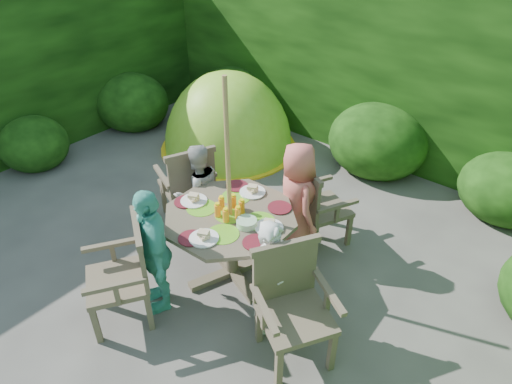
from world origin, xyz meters
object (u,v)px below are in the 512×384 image
Objects in this scene: garden_chair_back at (317,204)px; child_front at (154,251)px; patio_table at (231,225)px; parasol_pole at (229,188)px; garden_chair_front at (125,273)px; child_back at (297,201)px; child_right at (272,279)px; garden_chair_left at (188,184)px; garden_chair_right at (292,303)px; dome_tent at (228,148)px; child_left at (198,192)px.

child_front is at bearing 95.92° from garden_chair_back.
patio_table is 0.79× the size of parasol_pole.
child_back is at bearing 102.55° from garden_chair_front.
child_right is (0.75, -0.27, -0.07)m from patio_table.
garden_chair_back is (1.39, 0.66, -0.02)m from garden_chair_left.
child_right reaches higher than garden_chair_back.
parasol_pole is 2.12× the size of garden_chair_right.
child_back is (0.27, 0.75, 0.01)m from patio_table.
garden_chair_left is at bearing -60.71° from dome_tent.
child_front is at bearing 56.16° from garden_chair_left.
child_left is 1.13m from child_back.
child_left is (-1.50, 0.55, -0.01)m from child_right.
child_front is (-0.28, -0.75, -0.43)m from parasol_pole.
garden_chair_back is 0.39× the size of dome_tent.
child_left reaches higher than patio_table.
child_front is (-1.30, -0.39, 0.11)m from garden_chair_right.
child_back is at bearing 64.71° from garden_chair_right.
parasol_pole is 1.23m from garden_chair_front.
garden_chair_left is 0.76× the size of child_front.
child_front is (0.75, -1.12, 0.13)m from garden_chair_left.
child_front reaches higher than garden_chair_right.
child_front is at bearing 105.67° from garden_chair_front.
child_right is (0.38, -1.31, 0.08)m from garden_chair_back.
child_back is at bearing 97.32° from garden_chair_back.
parasol_pole is 1.87× the size of child_left.
garden_chair_front is at bearing 34.07° from child_left.
garden_chair_left is at bearing 160.07° from parasol_pole.
garden_chair_front is 1.37m from child_left.
child_right is at bearing -20.12° from parasol_pole.
garden_chair_right is 2.18m from garden_chair_left.
garden_chair_back is at bearing 100.59° from child_front.
child_right is at bearing -20.19° from patio_table.
parasol_pole reaches higher than garden_chair_back.
dome_tent reaches higher than child_left.
garden_chair_back is 1.35m from child_left.
child_right is at bearing 66.39° from garden_chair_front.
parasol_pole reaches higher than dome_tent.
garden_chair_left is (-1.02, 0.37, -0.56)m from parasol_pole.
garden_chair_front is 1.34m from child_right.
garden_chair_back is at bearing 102.70° from garden_chair_front.
dome_tent is at bearing 81.65° from garden_chair_right.
patio_table is 0.80m from child_back.
child_front is (0.48, -1.03, 0.08)m from child_left.
garden_chair_right is 1.02× the size of garden_chair_left.
parasol_pole is 0.90× the size of dome_tent.
garden_chair_left is 1.55m from garden_chair_front.
garden_chair_back is 0.33m from child_back.
patio_table is 1.31× the size of child_front.
child_back reaches higher than dome_tent.
child_front is at bearing 42.19° from child_left.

